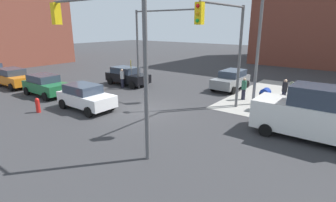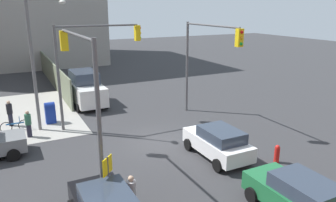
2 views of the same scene
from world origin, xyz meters
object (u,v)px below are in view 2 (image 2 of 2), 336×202
at_px(traffic_signal_nw_corner, 81,76).
at_px(pedestrian_walking_north, 131,195).
at_px(pedestrian_waiting, 28,124).
at_px(van_white_delivery, 86,88).
at_px(bicycle_leaning_on_fence, 15,126).
at_px(traffic_signal_ne_corner, 92,55).
at_px(mailbox_blue, 50,112).
at_px(sedan_green, 299,196).
at_px(fire_hydrant, 277,154).
at_px(pedestrian_crossing, 10,113).
at_px(traffic_signal_se_corner, 205,52).
at_px(street_lamp_corner, 37,56).
at_px(hatchback_white, 218,142).

bearing_deg(traffic_signal_nw_corner, pedestrian_walking_north, -169.40).
bearing_deg(pedestrian_waiting, van_white_delivery, -119.35).
bearing_deg(van_white_delivery, bicycle_leaning_on_fence, 126.37).
distance_m(traffic_signal_nw_corner, pedestrian_waiting, 7.61).
bearing_deg(traffic_signal_ne_corner, pedestrian_walking_north, 172.15).
height_order(mailbox_blue, pedestrian_waiting, pedestrian_waiting).
relative_size(sedan_green, pedestrian_waiting, 2.51).
distance_m(traffic_signal_ne_corner, pedestrian_walking_north, 11.06).
relative_size(fire_hydrant, pedestrian_crossing, 0.55).
xyz_separation_m(van_white_delivery, bicycle_leaning_on_fence, (-3.97, 5.40, -0.93)).
relative_size(traffic_signal_se_corner, street_lamp_corner, 0.81).
bearing_deg(street_lamp_corner, mailbox_blue, -23.00).
xyz_separation_m(fire_hydrant, pedestrian_waiting, (9.20, 10.70, 0.36)).
bearing_deg(pedestrian_crossing, fire_hydrant, -167.42).
height_order(mailbox_blue, pedestrian_crossing, pedestrian_crossing).
relative_size(traffic_signal_nw_corner, hatchback_white, 1.62).
bearing_deg(traffic_signal_se_corner, hatchback_white, 154.23).
relative_size(traffic_signal_nw_corner, traffic_signal_ne_corner, 1.00).
bearing_deg(bicycle_leaning_on_fence, pedestrian_crossing, 9.62).
height_order(mailbox_blue, pedestrian_walking_north, pedestrian_walking_north).
distance_m(traffic_signal_nw_corner, traffic_signal_ne_corner, 6.89).
distance_m(traffic_signal_nw_corner, sedan_green, 9.79).
xyz_separation_m(fire_hydrant, bicycle_leaning_on_fence, (10.60, 11.40, -0.14)).
height_order(traffic_signal_ne_corner, hatchback_white, traffic_signal_ne_corner).
relative_size(traffic_signal_nw_corner, mailbox_blue, 4.55).
height_order(traffic_signal_nw_corner, hatchback_white, traffic_signal_nw_corner).
distance_m(pedestrian_crossing, pedestrian_walking_north, 13.10).
relative_size(traffic_signal_ne_corner, hatchback_white, 1.62).
relative_size(mailbox_blue, sedan_green, 0.35).
distance_m(traffic_signal_se_corner, sedan_green, 11.79).
bearing_deg(bicycle_leaning_on_fence, mailbox_blue, -74.72).
bearing_deg(mailbox_blue, bicycle_leaning_on_fence, 105.28).
distance_m(traffic_signal_ne_corner, pedestrian_crossing, 6.67).
relative_size(traffic_signal_ne_corner, pedestrian_waiting, 3.96).
xyz_separation_m(sedan_green, pedestrian_crossing, (15.42, 9.06, 0.05)).
height_order(sedan_green, van_white_delivery, van_white_delivery).
bearing_deg(van_white_delivery, mailbox_blue, 136.52).
xyz_separation_m(traffic_signal_ne_corner, hatchback_white, (-7.66, -4.31, -3.79)).
distance_m(pedestrian_crossing, bicycle_leaning_on_fence, 1.33).
distance_m(traffic_signal_nw_corner, mailbox_blue, 9.15).
relative_size(street_lamp_corner, mailbox_blue, 5.59).
height_order(traffic_signal_nw_corner, pedestrian_crossing, traffic_signal_nw_corner).
bearing_deg(bicycle_leaning_on_fence, van_white_delivery, -53.63).
distance_m(mailbox_blue, hatchback_white, 11.64).
bearing_deg(van_white_delivery, traffic_signal_se_corner, -139.62).
bearing_deg(sedan_green, pedestrian_crossing, 30.44).
height_order(traffic_signal_se_corner, pedestrian_walking_north, traffic_signal_se_corner).
bearing_deg(sedan_green, pedestrian_waiting, 32.48).
bearing_deg(mailbox_blue, fire_hydrant, -140.60).
bearing_deg(street_lamp_corner, pedestrian_waiting, 127.61).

